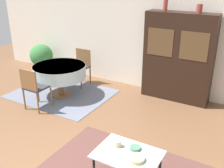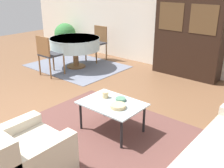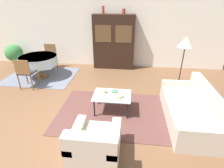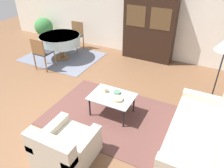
{
  "view_description": "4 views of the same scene",
  "coord_description": "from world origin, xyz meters",
  "px_view_note": "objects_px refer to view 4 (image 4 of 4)",
  "views": [
    {
      "loc": [
        2.32,
        -2.26,
        2.7
      ],
      "look_at": [
        0.2,
        1.4,
        0.95
      ],
      "focal_mm": 42.0,
      "sensor_mm": 36.0,
      "label": 1
    },
    {
      "loc": [
        3.22,
        -2.21,
        2.09
      ],
      "look_at": [
        1.04,
        0.38,
        0.75
      ],
      "focal_mm": 42.0,
      "sensor_mm": 36.0,
      "label": 2
    },
    {
      "loc": [
        1.44,
        -3.18,
        2.55
      ],
      "look_at": [
        1.04,
        0.38,
        0.75
      ],
      "focal_mm": 28.0,
      "sensor_mm": 36.0,
      "label": 3
    },
    {
      "loc": [
        2.69,
        -2.87,
        3.02
      ],
      "look_at": [
        1.04,
        0.38,
        0.75
      ],
      "focal_mm": 35.0,
      "sensor_mm": 36.0,
      "label": 4
    }
  ],
  "objects_px": {
    "coffee_table": "(112,98)",
    "cup": "(105,90)",
    "couch": "(201,137)",
    "bowl": "(118,99)",
    "dining_table": "(60,40)",
    "potted_plant": "(44,27)",
    "display_cabinet": "(149,28)",
    "armchair": "(65,148)",
    "dining_chair_near": "(41,51)",
    "bowl_small": "(117,92)",
    "dining_chair_far": "(76,34)"
  },
  "relations": [
    {
      "from": "dining_table",
      "to": "potted_plant",
      "type": "bearing_deg",
      "value": 147.22
    },
    {
      "from": "cup",
      "to": "bowl",
      "type": "relative_size",
      "value": 0.45
    },
    {
      "from": "couch",
      "to": "coffee_table",
      "type": "height_order",
      "value": "couch"
    },
    {
      "from": "dining_table",
      "to": "cup",
      "type": "bearing_deg",
      "value": -33.92
    },
    {
      "from": "armchair",
      "to": "potted_plant",
      "type": "relative_size",
      "value": 1.04
    },
    {
      "from": "coffee_table",
      "to": "dining_chair_far",
      "type": "distance_m",
      "value": 3.75
    },
    {
      "from": "coffee_table",
      "to": "dining_chair_near",
      "type": "distance_m",
      "value": 2.86
    },
    {
      "from": "armchair",
      "to": "potted_plant",
      "type": "height_order",
      "value": "potted_plant"
    },
    {
      "from": "cup",
      "to": "bowl",
      "type": "height_order",
      "value": "cup"
    },
    {
      "from": "dining_table",
      "to": "bowl_small",
      "type": "xyz_separation_m",
      "value": [
        2.75,
        -1.62,
        -0.14
      ]
    },
    {
      "from": "armchair",
      "to": "display_cabinet",
      "type": "height_order",
      "value": "display_cabinet"
    },
    {
      "from": "display_cabinet",
      "to": "bowl",
      "type": "relative_size",
      "value": 9.11
    },
    {
      "from": "display_cabinet",
      "to": "bowl_small",
      "type": "height_order",
      "value": "display_cabinet"
    },
    {
      "from": "bowl",
      "to": "bowl_small",
      "type": "xyz_separation_m",
      "value": [
        -0.12,
        0.21,
        -0.01
      ]
    },
    {
      "from": "armchair",
      "to": "display_cabinet",
      "type": "relative_size",
      "value": 0.45
    },
    {
      "from": "bowl_small",
      "to": "display_cabinet",
      "type": "bearing_deg",
      "value": 96.29
    },
    {
      "from": "dining_table",
      "to": "dining_chair_near",
      "type": "xyz_separation_m",
      "value": [
        -0.0,
        -0.84,
        -0.06
      ]
    },
    {
      "from": "potted_plant",
      "to": "display_cabinet",
      "type": "bearing_deg",
      "value": 3.01
    },
    {
      "from": "display_cabinet",
      "to": "armchair",
      "type": "bearing_deg",
      "value": -88.21
    },
    {
      "from": "coffee_table",
      "to": "display_cabinet",
      "type": "bearing_deg",
      "value": 95.15
    },
    {
      "from": "dining_chair_far",
      "to": "cup",
      "type": "bearing_deg",
      "value": 134.82
    },
    {
      "from": "couch",
      "to": "bowl",
      "type": "height_order",
      "value": "couch"
    },
    {
      "from": "armchair",
      "to": "potted_plant",
      "type": "bearing_deg",
      "value": 134.62
    },
    {
      "from": "cup",
      "to": "bowl_small",
      "type": "bearing_deg",
      "value": 15.1
    },
    {
      "from": "display_cabinet",
      "to": "cup",
      "type": "xyz_separation_m",
      "value": [
        0.07,
        -2.92,
        -0.5
      ]
    },
    {
      "from": "armchair",
      "to": "potted_plant",
      "type": "xyz_separation_m",
      "value": [
        -4.15,
        4.21,
        0.21
      ]
    },
    {
      "from": "coffee_table",
      "to": "display_cabinet",
      "type": "distance_m",
      "value": 3.06
    },
    {
      "from": "dining_table",
      "to": "potted_plant",
      "type": "distance_m",
      "value": 1.89
    },
    {
      "from": "dining_chair_near",
      "to": "cup",
      "type": "height_order",
      "value": "dining_chair_near"
    },
    {
      "from": "dining_table",
      "to": "cup",
      "type": "height_order",
      "value": "dining_table"
    },
    {
      "from": "armchair",
      "to": "bowl",
      "type": "height_order",
      "value": "armchair"
    },
    {
      "from": "armchair",
      "to": "dining_chair_far",
      "type": "xyz_separation_m",
      "value": [
        -2.57,
        4.03,
        0.27
      ]
    },
    {
      "from": "dining_chair_near",
      "to": "bowl",
      "type": "distance_m",
      "value": 3.03
    },
    {
      "from": "potted_plant",
      "to": "cup",
      "type": "bearing_deg",
      "value": -33.48
    },
    {
      "from": "dining_chair_far",
      "to": "cup",
      "type": "height_order",
      "value": "dining_chair_far"
    },
    {
      "from": "cup",
      "to": "bowl_small",
      "type": "relative_size",
      "value": 0.64
    },
    {
      "from": "display_cabinet",
      "to": "cup",
      "type": "bearing_deg",
      "value": -88.54
    },
    {
      "from": "armchair",
      "to": "dining_chair_near",
      "type": "xyz_separation_m",
      "value": [
        -2.57,
        2.35,
        0.27
      ]
    },
    {
      "from": "armchair",
      "to": "dining_chair_near",
      "type": "relative_size",
      "value": 0.96
    },
    {
      "from": "dining_table",
      "to": "dining_chair_near",
      "type": "bearing_deg",
      "value": -90.0
    },
    {
      "from": "couch",
      "to": "display_cabinet",
      "type": "height_order",
      "value": "display_cabinet"
    },
    {
      "from": "dining_chair_far",
      "to": "cup",
      "type": "xyz_separation_m",
      "value": [
        2.51,
        -2.52,
        -0.05
      ]
    },
    {
      "from": "dining_chair_near",
      "to": "dining_table",
      "type": "bearing_deg",
      "value": 90.0
    },
    {
      "from": "armchair",
      "to": "bowl",
      "type": "xyz_separation_m",
      "value": [
        0.29,
        1.36,
        0.2
      ]
    },
    {
      "from": "coffee_table",
      "to": "cup",
      "type": "distance_m",
      "value": 0.23
    },
    {
      "from": "dining_chair_near",
      "to": "bowl_small",
      "type": "relative_size",
      "value": 6.07
    },
    {
      "from": "bowl",
      "to": "potted_plant",
      "type": "relative_size",
      "value": 0.26
    },
    {
      "from": "armchair",
      "to": "dining_chair_near",
      "type": "height_order",
      "value": "dining_chair_near"
    },
    {
      "from": "armchair",
      "to": "cup",
      "type": "xyz_separation_m",
      "value": [
        -0.06,
        1.5,
        0.22
      ]
    },
    {
      "from": "dining_chair_far",
      "to": "bowl_small",
      "type": "relative_size",
      "value": 6.07
    }
  ]
}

